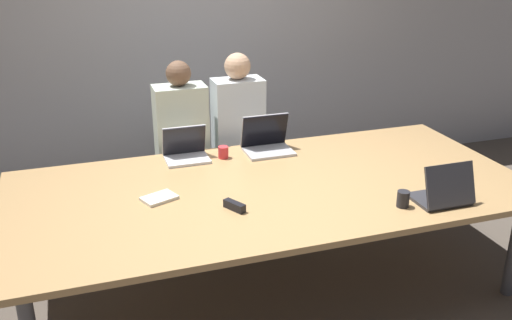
# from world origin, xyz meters

# --- Properties ---
(ground_plane) EXTENTS (24.00, 24.00, 0.00)m
(ground_plane) POSITION_xyz_m (0.00, 0.00, 0.00)
(ground_plane) COLOR brown
(curtain_wall) EXTENTS (12.00, 0.06, 2.80)m
(curtain_wall) POSITION_xyz_m (0.00, 2.00, 1.40)
(curtain_wall) COLOR #ADADB2
(curtain_wall) RESTS_ON ground_plane
(conference_table) EXTENTS (3.35, 1.58, 0.75)m
(conference_table) POSITION_xyz_m (0.00, 0.00, 0.70)
(conference_table) COLOR tan
(conference_table) RESTS_ON ground_plane
(laptop_far_center) EXTENTS (0.36, 0.27, 0.28)m
(laptop_far_center) POSITION_xyz_m (0.19, 0.61, 0.83)
(laptop_far_center) COLOR #B7B7BC
(laptop_far_center) RESTS_ON conference_table
(person_far_center) EXTENTS (0.40, 0.24, 1.41)m
(person_far_center) POSITION_xyz_m (0.11, 1.07, 0.69)
(person_far_center) COLOR #2D2D38
(person_far_center) RESTS_ON ground_plane
(laptop_near_right) EXTENTS (0.33, 0.27, 0.27)m
(laptop_near_right) POSITION_xyz_m (0.91, -0.58, 0.83)
(laptop_near_right) COLOR #333338
(laptop_near_right) RESTS_ON conference_table
(cup_near_right) EXTENTS (0.07, 0.07, 0.10)m
(cup_near_right) POSITION_xyz_m (0.65, -0.54, 0.80)
(cup_near_right) COLOR #232328
(cup_near_right) RESTS_ON conference_table
(laptop_far_midleft) EXTENTS (0.31, 0.24, 0.24)m
(laptop_far_midleft) POSITION_xyz_m (-0.42, 0.64, 0.82)
(laptop_far_midleft) COLOR silver
(laptop_far_midleft) RESTS_ON conference_table
(person_far_midleft) EXTENTS (0.40, 0.24, 1.39)m
(person_far_midleft) POSITION_xyz_m (-0.38, 1.01, 0.67)
(person_far_midleft) COLOR #2D2D38
(person_far_midleft) RESTS_ON ground_plane
(cup_far_midleft) EXTENTS (0.07, 0.07, 0.09)m
(cup_far_midleft) POSITION_xyz_m (-0.16, 0.57, 0.80)
(cup_far_midleft) COLOR red
(cup_far_midleft) RESTS_ON conference_table
(stapler) EXTENTS (0.11, 0.15, 0.05)m
(stapler) POSITION_xyz_m (-0.32, -0.26, 0.78)
(stapler) COLOR black
(stapler) RESTS_ON conference_table
(notebook) EXTENTS (0.24, 0.21, 0.02)m
(notebook) POSITION_xyz_m (-0.72, 0.02, 0.76)
(notebook) COLOR silver
(notebook) RESTS_ON conference_table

